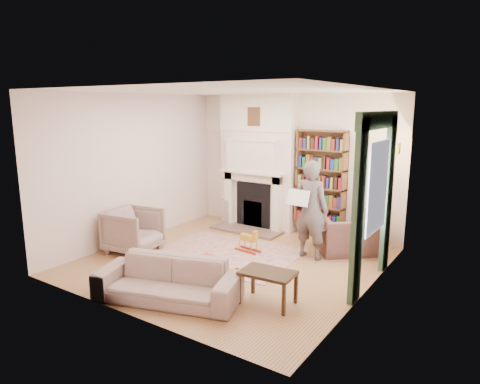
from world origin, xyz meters
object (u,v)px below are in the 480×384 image
Objects in this scene: bookcase at (321,179)px; paraffin_heater at (228,212)px; armchair_reading at (348,234)px; sofa at (168,280)px; coffee_table at (268,288)px; man_reading at (311,210)px; rocking_horse at (248,241)px; armchair_left at (134,230)px.

bookcase reaches higher than paraffin_heater.
sofa is at bearing 26.63° from armchair_reading.
sofa reaches higher than coffee_table.
sofa is at bearing 74.40° from man_reading.
bookcase is 2.25m from paraffin_heater.
coffee_table is (0.63, -3.14, -0.95)m from bookcase.
rocking_horse is (-1.48, -0.96, -0.13)m from armchair_reading.
sofa is at bearing -130.22° from armchair_left.
armchair_left reaches higher than rocking_horse.
coffee_table is (3.04, -0.47, -0.16)m from armchair_left.
armchair_left is (-3.20, -2.06, 0.04)m from armchair_reading.
bookcase is 0.96× the size of sofa.
armchair_left is at bearing 31.23° from man_reading.
bookcase is 3.36× the size of paraffin_heater.
armchair_left is 1.22× the size of coffee_table.
man_reading is at bearing -71.42° from armchair_left.
armchair_reading is 3.81m from armchair_left.
armchair_left is 0.50× the size of man_reading.
bookcase is at bearing -70.44° from man_reading.
paraffin_heater is 1.90m from rocking_horse.
man_reading is at bearing 53.72° from sofa.
bookcase is at bearing 97.45° from coffee_table.
man_reading is 2.42× the size of coffee_table.
man_reading is at bearing -73.71° from bookcase.
armchair_reading reaches higher than rocking_horse.
paraffin_heater reaches higher than coffee_table.
armchair_reading is at bearing 82.23° from coffee_table.
armchair_reading is 1.24× the size of armchair_left.
armchair_left reaches higher than coffee_table.
armchair_left is 2.18m from sofa.
paraffin_heater is (-2.68, 2.89, 0.05)m from coffee_table.
armchair_left is at bearing -139.55° from rocking_horse.
sofa is at bearing -66.72° from paraffin_heater.
man_reading reaches higher than sofa.
armchair_reading is 1.92× the size of paraffin_heater.
man_reading is (0.88, 2.58, 0.57)m from sofa.
armchair_left reaches higher than armchair_reading.
rocking_horse is (-1.03, -0.36, -0.64)m from man_reading.
armchair_reading is 3.45m from sofa.
coffee_table is at bearing -108.19° from armchair_left.
armchair_left is 1.55× the size of paraffin_heater.
coffee_table is at bearing 101.56° from man_reading.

